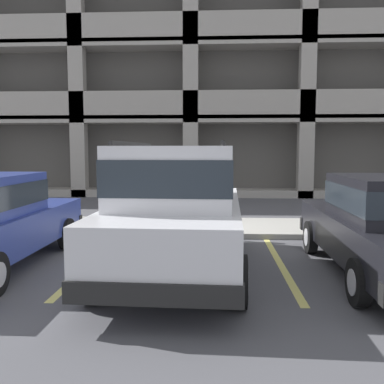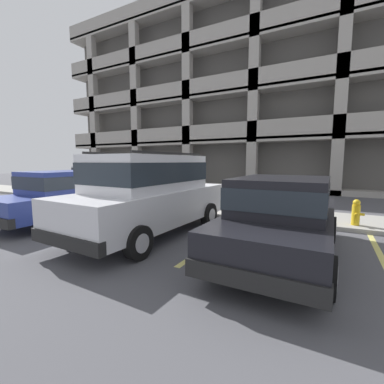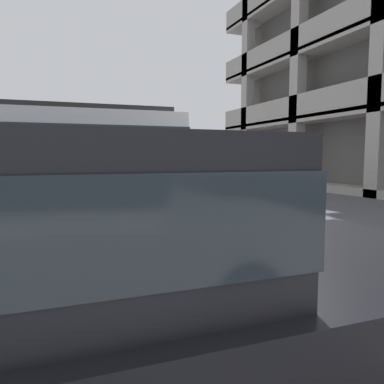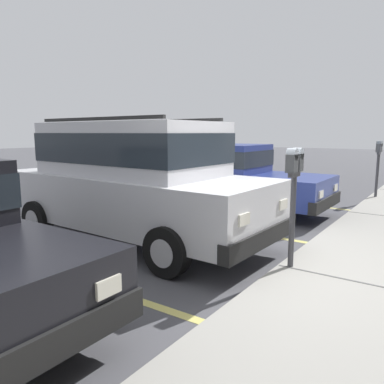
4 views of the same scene
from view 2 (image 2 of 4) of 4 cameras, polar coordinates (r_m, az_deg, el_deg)
name	(u,v)px [view 2 (image 2 of 4)]	position (r m, az deg, el deg)	size (l,w,h in m)	color
ground_plane	(196,218)	(8.56, 0.95, -5.86)	(80.00, 80.00, 0.10)	#4C4C51
sidewalk	(212,209)	(9.68, 4.52, -3.72)	(40.00, 2.20, 0.12)	#9E9B93
parking_stall_lines	(226,233)	(6.67, 7.66, -9.12)	(12.91, 4.80, 0.01)	#DBD16B
silver_suv	(150,191)	(6.43, -9.37, 0.13)	(2.13, 4.84, 2.03)	silver
red_sedan	(68,194)	(8.76, -25.80, -0.47)	(1.86, 4.49, 1.54)	navy
dark_hatchback	(282,215)	(5.12, 19.43, -4.91)	(1.87, 4.49, 1.54)	black
parking_meter_near	(200,179)	(8.71, 1.70, 2.95)	(0.35, 0.12, 1.51)	#47474C
parking_meter_far	(75,175)	(12.92, -24.54, 3.50)	(0.35, 0.12, 1.48)	#47474C
parking_garage	(272,107)	(21.82, 17.30, 17.62)	(32.00, 10.00, 13.25)	#54514D
fire_hydrant	(356,212)	(8.19, 32.65, -3.86)	(0.30, 0.30, 0.70)	gold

